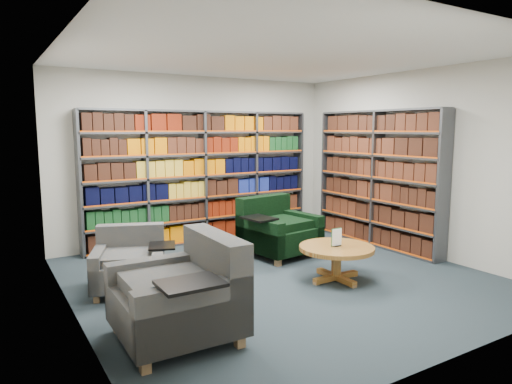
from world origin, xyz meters
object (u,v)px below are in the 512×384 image
chair_teal_left (130,264)px  chair_green_right (275,231)px  coffee_table (336,253)px  chair_teal_front (187,297)px

chair_teal_left → chair_green_right: 2.37m
chair_teal_left → coffee_table: (2.32, -1.07, 0.06)m
chair_teal_left → chair_teal_front: (0.07, -1.58, 0.08)m
coffee_table → chair_green_right: bearing=89.0°
chair_teal_left → chair_green_right: chair_green_right is taller
chair_teal_left → coffee_table: bearing=-24.8°
chair_teal_left → chair_green_right: bearing=8.7°
chair_teal_front → coffee_table: (2.25, 0.50, -0.02)m
chair_green_right → chair_teal_front: (-2.27, -1.94, 0.03)m
chair_teal_left → chair_teal_front: size_ratio=0.89×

